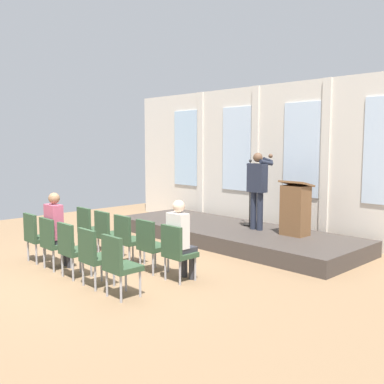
% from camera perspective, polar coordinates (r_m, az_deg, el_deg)
% --- Properties ---
extents(ground_plane, '(13.01, 13.01, 0.00)m').
position_cam_1_polar(ground_plane, '(8.08, -12.50, -10.09)').
color(ground_plane, '#846647').
extents(rear_partition, '(9.79, 0.14, 3.67)m').
position_cam_1_polar(rear_partition, '(11.17, 9.86, 4.16)').
color(rear_partition, silver).
rests_on(rear_partition, ground).
extents(stage_platform, '(6.07, 2.15, 0.33)m').
position_cam_1_polar(stage_platform, '(10.33, 5.00, -5.41)').
color(stage_platform, '#3F3833').
rests_on(stage_platform, ground).
extents(speaker, '(0.50, 0.69, 1.72)m').
position_cam_1_polar(speaker, '(9.96, 8.40, 0.89)').
color(speaker, '#232838').
rests_on(speaker, stage_platform).
extents(mic_stand, '(0.28, 0.28, 1.55)m').
position_cam_1_polar(mic_stand, '(10.50, 7.41, -2.47)').
color(mic_stand, black).
rests_on(mic_stand, stage_platform).
extents(lectern, '(0.60, 0.48, 1.16)m').
position_cam_1_polar(lectern, '(9.55, 13.12, -2.16)').
color(lectern, brown).
rests_on(lectern, stage_platform).
extents(chair_r0_c0, '(0.46, 0.44, 0.94)m').
position_cam_1_polar(chair_r0_c0, '(9.47, -13.10, -4.35)').
color(chair_r0_c0, '#99999E').
rests_on(chair_r0_c0, ground).
extents(chair_r0_c1, '(0.46, 0.44, 0.94)m').
position_cam_1_polar(chair_r0_c1, '(8.90, -10.85, -4.99)').
color(chair_r0_c1, '#99999E').
rests_on(chair_r0_c1, ground).
extents(chair_r0_c2, '(0.46, 0.44, 0.94)m').
position_cam_1_polar(chair_r0_c2, '(8.34, -8.28, -5.70)').
color(chair_r0_c2, '#99999E').
rests_on(chair_r0_c2, ground).
extents(chair_r0_c3, '(0.46, 0.44, 0.94)m').
position_cam_1_polar(chair_r0_c3, '(7.81, -5.35, -6.50)').
color(chair_r0_c3, '#99999E').
rests_on(chair_r0_c3, ground).
extents(chair_r0_c4, '(0.46, 0.44, 0.94)m').
position_cam_1_polar(chair_r0_c4, '(7.30, -1.98, -7.38)').
color(chair_r0_c4, '#99999E').
rests_on(chair_r0_c4, ground).
extents(audience_r0_c4, '(0.36, 0.39, 1.34)m').
position_cam_1_polar(audience_r0_c4, '(7.30, -1.52, -5.68)').
color(audience_r0_c4, '#2D2D33').
rests_on(audience_r0_c4, ground).
extents(chair_r1_c0, '(0.46, 0.44, 0.94)m').
position_cam_1_polar(chair_r1_c0, '(8.96, -19.37, -5.16)').
color(chair_r1_c0, '#99999E').
rests_on(chair_r1_c0, ground).
extents(chair_r1_c1, '(0.46, 0.44, 0.94)m').
position_cam_1_polar(chair_r1_c1, '(8.35, -17.41, -5.92)').
color(chair_r1_c1, '#99999E').
rests_on(chair_r1_c1, ground).
extents(audience_r1_c1, '(0.36, 0.39, 1.39)m').
position_cam_1_polar(audience_r1_c1, '(8.34, -16.98, -4.30)').
color(audience_r1_c1, '#2D2D33').
rests_on(audience_r1_c1, ground).
extents(chair_r1_c2, '(0.46, 0.44, 0.94)m').
position_cam_1_polar(chair_r1_c2, '(7.76, -15.15, -6.78)').
color(chair_r1_c2, '#99999E').
rests_on(chair_r1_c2, ground).
extents(chair_r1_c3, '(0.46, 0.44, 0.94)m').
position_cam_1_polar(chair_r1_c3, '(7.18, -12.51, -7.77)').
color(chair_r1_c3, '#99999E').
rests_on(chair_r1_c3, ground).
extents(chair_r1_c4, '(0.46, 0.44, 0.94)m').
position_cam_1_polar(chair_r1_c4, '(6.62, -9.40, -8.91)').
color(chair_r1_c4, '#99999E').
rests_on(chair_r1_c4, ground).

